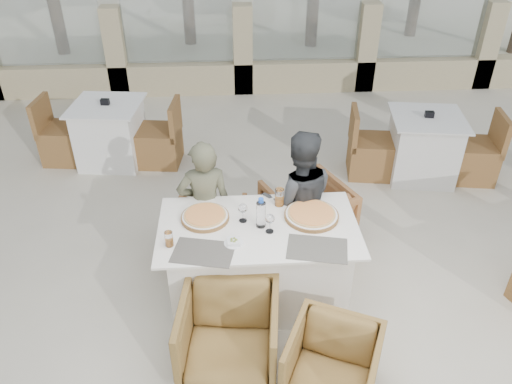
{
  "coord_description": "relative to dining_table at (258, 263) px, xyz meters",
  "views": [
    {
      "loc": [
        -0.28,
        -3.09,
        3.19
      ],
      "look_at": [
        -0.06,
        0.37,
        0.9
      ],
      "focal_mm": 35.0,
      "sensor_mm": 36.0,
      "label": 1
    }
  ],
  "objects": [
    {
      "name": "ground",
      "position": [
        0.06,
        -0.07,
        -0.39
      ],
      "size": [
        80.0,
        80.0,
        0.0
      ],
      "primitive_type": "plane",
      "color": "beige",
      "rests_on": "ground"
    },
    {
      "name": "perimeter_wall_far",
      "position": [
        0.06,
        4.73,
        0.42
      ],
      "size": [
        10.0,
        0.34,
        1.6
      ],
      "primitive_type": null,
      "color": "tan",
      "rests_on": "ground"
    },
    {
      "name": "dining_table",
      "position": [
        0.0,
        0.0,
        0.0
      ],
      "size": [
        1.6,
        0.9,
        0.77
      ],
      "primitive_type": null,
      "color": "white",
      "rests_on": "ground"
    },
    {
      "name": "placemat_near_left",
      "position": [
        -0.43,
        -0.29,
        0.39
      ],
      "size": [
        0.5,
        0.39,
        0.0
      ],
      "primitive_type": "cube",
      "rotation": [
        0.0,
        0.0,
        -0.21
      ],
      "color": "#59544C",
      "rests_on": "dining_table"
    },
    {
      "name": "placemat_near_right",
      "position": [
        0.42,
        -0.31,
        0.39
      ],
      "size": [
        0.5,
        0.38,
        0.0
      ],
      "primitive_type": "cube",
      "rotation": [
        0.0,
        0.0,
        -0.2
      ],
      "color": "#5E5A50",
      "rests_on": "dining_table"
    },
    {
      "name": "pizza_left",
      "position": [
        -0.43,
        0.13,
        0.41
      ],
      "size": [
        0.4,
        0.4,
        0.05
      ],
      "primitive_type": "cylinder",
      "rotation": [
        0.0,
        0.0,
        -0.02
      ],
      "color": "orange",
      "rests_on": "dining_table"
    },
    {
      "name": "pizza_right",
      "position": [
        0.44,
        0.1,
        0.41
      ],
      "size": [
        0.51,
        0.51,
        0.06
      ],
      "primitive_type": "cylinder",
      "rotation": [
        0.0,
        0.0,
        0.17
      ],
      "color": "orange",
      "rests_on": "dining_table"
    },
    {
      "name": "water_bottle",
      "position": [
        0.02,
        0.0,
        0.52
      ],
      "size": [
        0.1,
        0.1,
        0.26
      ],
      "primitive_type": "cylinder",
      "rotation": [
        0.0,
        0.0,
        0.4
      ],
      "color": "silver",
      "rests_on": "dining_table"
    },
    {
      "name": "wine_glass_centre",
      "position": [
        -0.12,
        0.08,
        0.48
      ],
      "size": [
        0.09,
        0.09,
        0.18
      ],
      "primitive_type": null,
      "rotation": [
        0.0,
        0.0,
        -0.24
      ],
      "color": "white",
      "rests_on": "dining_table"
    },
    {
      "name": "wine_glass_near",
      "position": [
        0.08,
        -0.07,
        0.48
      ],
      "size": [
        0.09,
        0.09,
        0.18
      ],
      "primitive_type": null,
      "rotation": [
        0.0,
        0.0,
        0.28
      ],
      "color": "white",
      "rests_on": "dining_table"
    },
    {
      "name": "beer_glass_left",
      "position": [
        -0.69,
        -0.2,
        0.45
      ],
      "size": [
        0.08,
        0.08,
        0.13
      ],
      "primitive_type": "cylinder",
      "rotation": [
        0.0,
        0.0,
        0.4
      ],
      "color": "#C36E1B",
      "rests_on": "dining_table"
    },
    {
      "name": "beer_glass_right",
      "position": [
        0.2,
        0.29,
        0.46
      ],
      "size": [
        0.1,
        0.1,
        0.16
      ],
      "primitive_type": "cylinder",
      "rotation": [
        0.0,
        0.0,
        0.34
      ],
      "color": "orange",
      "rests_on": "dining_table"
    },
    {
      "name": "olive_dish",
      "position": [
        -0.2,
        -0.2,
        0.41
      ],
      "size": [
        0.14,
        0.14,
        0.04
      ],
      "primitive_type": null,
      "rotation": [
        0.0,
        0.0,
        -0.32
      ],
      "color": "white",
      "rests_on": "dining_table"
    },
    {
      "name": "armchair_far_left",
      "position": [
        -0.42,
        0.54,
        -0.09
      ],
      "size": [
        0.74,
        0.76,
        0.59
      ],
      "primitive_type": "imported",
      "rotation": [
        0.0,
        0.0,
        2.96
      ],
      "color": "#8F5D34",
      "rests_on": "ground"
    },
    {
      "name": "armchair_far_right",
      "position": [
        0.52,
        0.72,
        -0.05
      ],
      "size": [
        0.95,
        0.96,
        0.67
      ],
      "primitive_type": "imported",
      "rotation": [
        0.0,
        0.0,
        3.56
      ],
      "color": "#986337",
      "rests_on": "ground"
    },
    {
      "name": "armchair_near_left",
      "position": [
        -0.26,
        -0.71,
        -0.06
      ],
      "size": [
        0.78,
        0.8,
        0.65
      ],
      "primitive_type": "imported",
      "rotation": [
        0.0,
        0.0,
        -0.12
      ],
      "color": "brown",
      "rests_on": "ground"
    },
    {
      "name": "armchair_near_right",
      "position": [
        0.45,
        -0.98,
        -0.1
      ],
      "size": [
        0.8,
        0.81,
        0.56
      ],
      "primitive_type": "imported",
      "rotation": [
        0.0,
        0.0,
        -0.43
      ],
      "color": "olive",
      "rests_on": "ground"
    },
    {
      "name": "diner_left",
      "position": [
        -0.44,
        0.46,
        0.27
      ],
      "size": [
        0.51,
        0.37,
        1.3
      ],
      "primitive_type": "imported",
      "rotation": [
        0.0,
        0.0,
        3.26
      ],
      "color": "#595941",
      "rests_on": "ground"
    },
    {
      "name": "diner_right",
      "position": [
        0.39,
        0.45,
        0.3
      ],
      "size": [
        0.66,
        0.52,
        1.36
      ],
      "primitive_type": "imported",
      "rotation": [
        0.0,
        0.0,
        3.14
      ],
      "color": "#37393C",
      "rests_on": "ground"
    },
    {
      "name": "bg_table_a",
      "position": [
        -1.67,
        2.51,
        0.0
      ],
      "size": [
        1.72,
        1.0,
        0.77
      ],
      "primitive_type": null,
      "rotation": [
        0.0,
        0.0,
        -0.12
      ],
      "color": "white",
      "rests_on": "ground"
    },
    {
      "name": "bg_table_b",
      "position": [
        2.08,
        1.92,
        0.0
      ],
      "size": [
        1.74,
        1.05,
        0.77
      ],
      "primitive_type": null,
      "rotation": [
        0.0,
        0.0,
        -0.15
      ],
      "color": "silver",
      "rests_on": "ground"
    }
  ]
}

